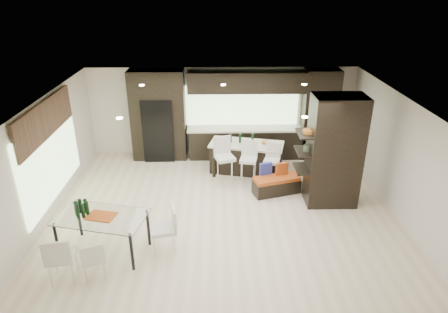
{
  "coord_description": "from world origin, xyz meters",
  "views": [
    {
      "loc": [
        -0.17,
        -8.16,
        5.1
      ],
      "look_at": [
        0.0,
        0.6,
        1.15
      ],
      "focal_mm": 32.0,
      "sensor_mm": 36.0,
      "label": 1
    }
  ],
  "objects_px": {
    "chair_near": "(93,260)",
    "chair_far": "(62,259)",
    "stool_left": "(225,166)",
    "floor_vase": "(320,182)",
    "kitchen_island": "(246,157)",
    "bench": "(277,185)",
    "stool_mid": "(248,167)",
    "dining_table": "(104,234)",
    "chair_end": "(163,232)",
    "stool_right": "(271,168)"
  },
  "relations": [
    {
      "from": "dining_table",
      "to": "kitchen_island",
      "type": "bearing_deg",
      "value": 62.88
    },
    {
      "from": "stool_mid",
      "to": "chair_end",
      "type": "bearing_deg",
      "value": -111.37
    },
    {
      "from": "chair_near",
      "to": "chair_end",
      "type": "height_order",
      "value": "chair_end"
    },
    {
      "from": "floor_vase",
      "to": "dining_table",
      "type": "relative_size",
      "value": 0.72
    },
    {
      "from": "stool_left",
      "to": "chair_end",
      "type": "relative_size",
      "value": 1.15
    },
    {
      "from": "bench",
      "to": "floor_vase",
      "type": "distance_m",
      "value": 1.19
    },
    {
      "from": "stool_left",
      "to": "chair_near",
      "type": "bearing_deg",
      "value": -143.47
    },
    {
      "from": "stool_mid",
      "to": "floor_vase",
      "type": "relative_size",
      "value": 0.78
    },
    {
      "from": "stool_mid",
      "to": "chair_far",
      "type": "xyz_separation_m",
      "value": [
        -3.64,
        -3.69,
        -0.03
      ]
    },
    {
      "from": "stool_mid",
      "to": "chair_near",
      "type": "distance_m",
      "value": 4.8
    },
    {
      "from": "kitchen_island",
      "to": "chair_end",
      "type": "height_order",
      "value": "chair_end"
    },
    {
      "from": "stool_mid",
      "to": "chair_near",
      "type": "bearing_deg",
      "value": -118.11
    },
    {
      "from": "stool_left",
      "to": "stool_mid",
      "type": "height_order",
      "value": "stool_left"
    },
    {
      "from": "kitchen_island",
      "to": "floor_vase",
      "type": "height_order",
      "value": "floor_vase"
    },
    {
      "from": "bench",
      "to": "chair_far",
      "type": "relative_size",
      "value": 1.32
    },
    {
      "from": "stool_right",
      "to": "bench",
      "type": "distance_m",
      "value": 0.61
    },
    {
      "from": "stool_left",
      "to": "stool_mid",
      "type": "distance_m",
      "value": 0.62
    },
    {
      "from": "kitchen_island",
      "to": "floor_vase",
      "type": "xyz_separation_m",
      "value": [
        1.64,
        -1.91,
        0.2
      ]
    },
    {
      "from": "stool_left",
      "to": "floor_vase",
      "type": "height_order",
      "value": "floor_vase"
    },
    {
      "from": "stool_mid",
      "to": "stool_right",
      "type": "bearing_deg",
      "value": 13.5
    },
    {
      "from": "chair_near",
      "to": "chair_far",
      "type": "xyz_separation_m",
      "value": [
        -0.54,
        -0.04,
        0.07
      ]
    },
    {
      "from": "chair_near",
      "to": "chair_far",
      "type": "distance_m",
      "value": 0.54
    },
    {
      "from": "kitchen_island",
      "to": "bench",
      "type": "relative_size",
      "value": 1.7
    },
    {
      "from": "kitchen_island",
      "to": "chair_near",
      "type": "xyz_separation_m",
      "value": [
        -3.11,
        -4.4,
        -0.04
      ]
    },
    {
      "from": "kitchen_island",
      "to": "stool_right",
      "type": "xyz_separation_m",
      "value": [
        0.62,
        -0.73,
        0.03
      ]
    },
    {
      "from": "kitchen_island",
      "to": "stool_left",
      "type": "distance_m",
      "value": 0.99
    },
    {
      "from": "kitchen_island",
      "to": "floor_vase",
      "type": "relative_size",
      "value": 1.64
    },
    {
      "from": "chair_near",
      "to": "floor_vase",
      "type": "bearing_deg",
      "value": 6.0
    },
    {
      "from": "stool_right",
      "to": "floor_vase",
      "type": "height_order",
      "value": "floor_vase"
    },
    {
      "from": "stool_left",
      "to": "floor_vase",
      "type": "xyz_separation_m",
      "value": [
        2.26,
        -1.14,
        0.09
      ]
    },
    {
      "from": "floor_vase",
      "to": "chair_near",
      "type": "distance_m",
      "value": 5.37
    },
    {
      "from": "stool_right",
      "to": "chair_end",
      "type": "relative_size",
      "value": 0.99
    },
    {
      "from": "stool_mid",
      "to": "dining_table",
      "type": "xyz_separation_m",
      "value": [
        -3.11,
        -2.88,
        -0.07
      ]
    },
    {
      "from": "kitchen_island",
      "to": "stool_mid",
      "type": "distance_m",
      "value": 0.75
    },
    {
      "from": "stool_mid",
      "to": "stool_right",
      "type": "xyz_separation_m",
      "value": [
        0.62,
        0.01,
        -0.03
      ]
    },
    {
      "from": "stool_left",
      "to": "kitchen_island",
      "type": "bearing_deg",
      "value": 31.82
    },
    {
      "from": "bench",
      "to": "chair_near",
      "type": "relative_size",
      "value": 1.56
    },
    {
      "from": "stool_mid",
      "to": "stool_right",
      "type": "distance_m",
      "value": 0.62
    },
    {
      "from": "floor_vase",
      "to": "chair_far",
      "type": "height_order",
      "value": "floor_vase"
    },
    {
      "from": "stool_right",
      "to": "floor_vase",
      "type": "xyz_separation_m",
      "value": [
        1.02,
        -1.17,
        0.17
      ]
    },
    {
      "from": "floor_vase",
      "to": "chair_near",
      "type": "height_order",
      "value": "floor_vase"
    },
    {
      "from": "bench",
      "to": "chair_far",
      "type": "bearing_deg",
      "value": -160.7
    },
    {
      "from": "chair_far",
      "to": "chair_end",
      "type": "relative_size",
      "value": 0.99
    },
    {
      "from": "chair_far",
      "to": "stool_mid",
      "type": "bearing_deg",
      "value": 37.93
    },
    {
      "from": "chair_far",
      "to": "stool_left",
      "type": "bearing_deg",
      "value": 43.11
    },
    {
      "from": "stool_right",
      "to": "chair_far",
      "type": "relative_size",
      "value": 1.0
    },
    {
      "from": "stool_left",
      "to": "chair_far",
      "type": "height_order",
      "value": "stool_left"
    },
    {
      "from": "stool_mid",
      "to": "bench",
      "type": "relative_size",
      "value": 0.81
    },
    {
      "from": "stool_left",
      "to": "dining_table",
      "type": "height_order",
      "value": "stool_left"
    },
    {
      "from": "bench",
      "to": "chair_near",
      "type": "xyz_separation_m",
      "value": [
        -3.8,
        -3.1,
        0.15
      ]
    }
  ]
}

